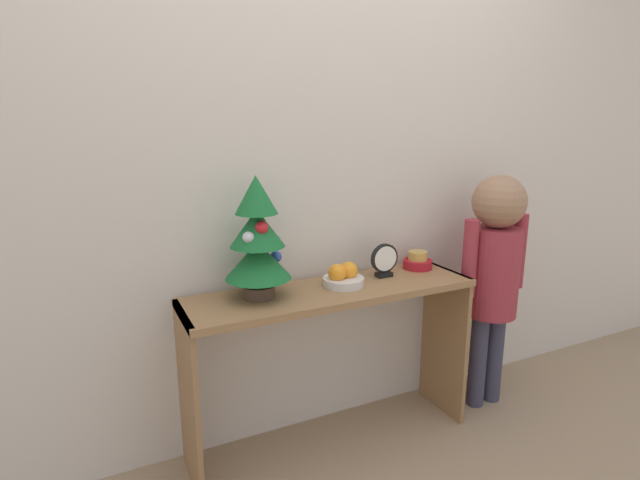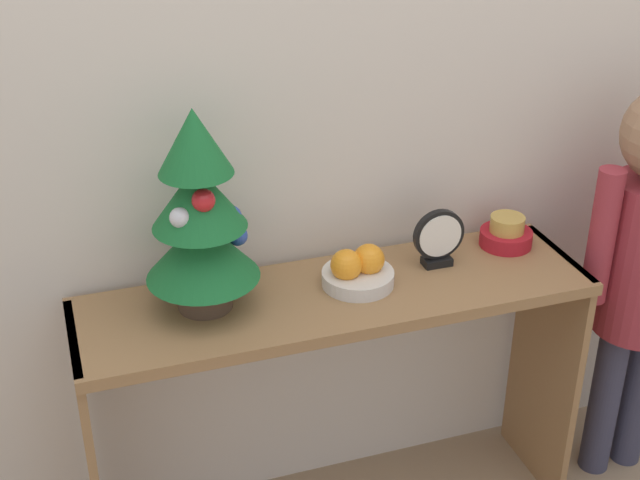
# 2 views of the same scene
# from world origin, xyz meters

# --- Properties ---
(ground_plane) EXTENTS (12.00, 12.00, 0.00)m
(ground_plane) POSITION_xyz_m (0.00, 0.00, 0.00)
(ground_plane) COLOR #997F60
(back_wall) EXTENTS (7.00, 0.05, 2.50)m
(back_wall) POSITION_xyz_m (0.00, 0.39, 1.25)
(back_wall) COLOR beige
(back_wall) RESTS_ON ground_plane
(console_table) EXTENTS (1.25, 0.35, 0.72)m
(console_table) POSITION_xyz_m (0.00, 0.17, 0.56)
(console_table) COLOR olive
(console_table) RESTS_ON ground_plane
(mini_tree) EXTENTS (0.26, 0.26, 0.48)m
(mini_tree) POSITION_xyz_m (-0.31, 0.21, 0.96)
(mini_tree) COLOR #4C3828
(mini_tree) RESTS_ON console_table
(fruit_bowl) EXTENTS (0.17, 0.17, 0.10)m
(fruit_bowl) POSITION_xyz_m (0.06, 0.19, 0.76)
(fruit_bowl) COLOR silver
(fruit_bowl) RESTS_ON console_table
(singing_bowl) EXTENTS (0.14, 0.14, 0.08)m
(singing_bowl) POSITION_xyz_m (0.50, 0.26, 0.76)
(singing_bowl) COLOR #AD1923
(singing_bowl) RESTS_ON console_table
(desk_clock) EXTENTS (0.13, 0.04, 0.15)m
(desk_clock) POSITION_xyz_m (0.28, 0.22, 0.80)
(desk_clock) COLOR black
(desk_clock) RESTS_ON console_table
(child_figure) EXTENTS (0.38, 0.25, 1.16)m
(child_figure) POSITION_xyz_m (0.85, 0.12, 0.74)
(child_figure) COLOR #38384C
(child_figure) RESTS_ON ground_plane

